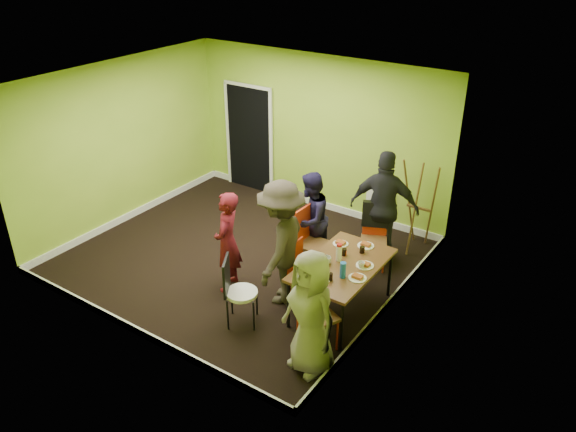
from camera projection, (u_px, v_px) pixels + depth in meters
The scene contains 28 objects.
ground at pixel (242, 257), 8.89m from camera, with size 5.00×5.00×0.00m, color black.
room_walls at pixel (240, 200), 8.48m from camera, with size 5.04×4.54×2.82m.
dining_table at pixel (342, 267), 7.35m from camera, with size 0.90×1.50×0.75m.
chair_left_far at pixel (309, 237), 8.29m from camera, with size 0.44×0.44×1.03m.
chair_left_near at pixel (302, 270), 7.61m from camera, with size 0.39×0.39×0.93m.
chair_back_end at pixel (375, 221), 8.48m from camera, with size 0.56×0.60×0.99m.
chair_front_end at pixel (312, 312), 6.71m from camera, with size 0.55×0.55×1.00m.
chair_bentwood at pixel (236, 288), 7.21m from camera, with size 0.51×0.51×0.96m.
easel at pixel (419, 206), 8.83m from camera, with size 0.60×0.57×1.51m.
plate_near_left at pixel (341, 244), 7.77m from camera, with size 0.22×0.22×0.01m, color white.
plate_near_right at pixel (310, 271), 7.16m from camera, with size 0.25×0.25×0.01m, color white.
plate_far_back at pixel (366, 246), 7.72m from camera, with size 0.23×0.23×0.01m, color white.
plate_far_front at pixel (321, 279), 6.99m from camera, with size 0.24×0.24×0.01m, color white.
plate_wall_back at pixel (365, 265), 7.28m from camera, with size 0.23×0.23×0.01m, color white.
plate_wall_front at pixel (357, 278), 7.02m from camera, with size 0.23×0.23×0.01m, color white.
thermos at pixel (339, 253), 7.35m from camera, with size 0.08×0.08×0.22m, color white.
blue_bottle at pixel (343, 270), 7.00m from camera, with size 0.08×0.08×0.21m, color blue.
orange_bottle at pixel (345, 253), 7.49m from camera, with size 0.03×0.03×0.08m, color red.
glass_mid at pixel (344, 252), 7.49m from camera, with size 0.07×0.07×0.10m, color black.
glass_back at pixel (362, 250), 7.55m from camera, with size 0.07×0.07×0.09m, color black.
glass_front at pixel (330, 277), 6.96m from camera, with size 0.06×0.06×0.10m, color black.
cup_a at pixel (327, 260), 7.31m from camera, with size 0.12×0.12×0.10m, color white.
cup_b at pixel (361, 265), 7.22m from camera, with size 0.09×0.09×0.09m, color white.
person_standing at pixel (227, 242), 7.82m from camera, with size 0.55×0.36×1.50m, color #570F17.
person_left_far at pixel (310, 219), 8.47m from camera, with size 0.72×0.56×1.48m, color #1B1637.
person_left_near at pixel (281, 243), 7.51m from camera, with size 1.15×0.66×1.78m, color #2E281F.
person_back_end at pixel (384, 207), 8.46m from camera, with size 1.05×0.44×1.79m, color black.
person_front_end at pixel (311, 313), 6.34m from camera, with size 0.76×0.50×1.57m, color gray.
Camera 1 is at (4.86, -5.88, 4.68)m, focal length 35.00 mm.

